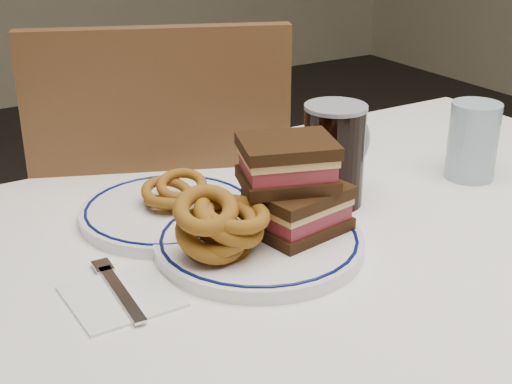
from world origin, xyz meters
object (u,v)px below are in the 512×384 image
reuben_sandwich (293,186)px  far_plate (169,211)px  beer_mug (335,154)px  chair_far (165,237)px  main_plate (259,242)px

reuben_sandwich → far_plate: 0.21m
beer_mug → chair_far: bearing=107.5°
main_plate → beer_mug: 0.21m
chair_far → reuben_sandwich: size_ratio=6.31×
reuben_sandwich → far_plate: bearing=125.9°
beer_mug → far_plate: (-0.25, 0.08, -0.07)m
beer_mug → reuben_sandwich: bearing=-149.0°
main_plate → reuben_sandwich: 0.09m
main_plate → reuben_sandwich: size_ratio=1.84×
reuben_sandwich → chair_far: bearing=89.0°
main_plate → far_plate: (-0.06, 0.16, -0.00)m
chair_far → reuben_sandwich: (-0.01, -0.48, 0.29)m
main_plate → reuben_sandwich: reuben_sandwich is taller
reuben_sandwich → beer_mug: bearing=31.0°
chair_far → main_plate: (-0.06, -0.48, 0.22)m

